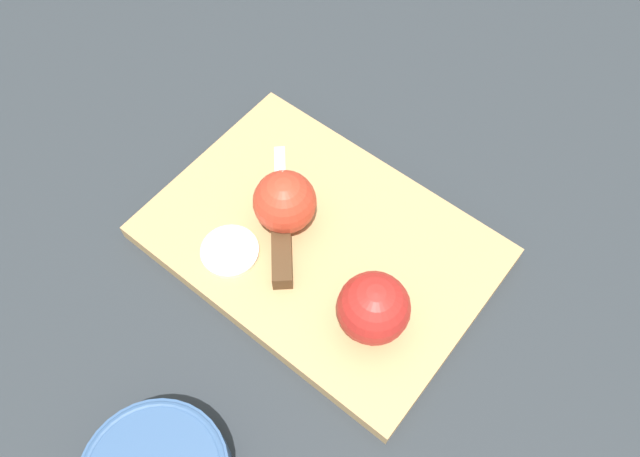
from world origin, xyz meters
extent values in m
plane|color=#282D33|center=(0.00, 0.00, 0.00)|extent=(4.00, 4.00, 0.00)
cube|color=tan|center=(0.00, 0.00, 0.01)|extent=(0.36, 0.27, 0.02)
sphere|color=red|center=(-0.09, 0.05, 0.05)|extent=(0.07, 0.07, 0.07)
cylinder|color=#EFE5C6|center=(-0.09, 0.05, 0.05)|extent=(0.06, 0.02, 0.06)
sphere|color=red|center=(0.04, 0.00, 0.05)|extent=(0.06, 0.06, 0.06)
cylinder|color=#EFE5C6|center=(0.05, 0.00, 0.05)|extent=(0.02, 0.06, 0.06)
cube|color=silver|center=(0.07, -0.03, 0.02)|extent=(0.07, 0.09, 0.00)
cube|color=#472D19|center=(0.02, 0.04, 0.03)|extent=(0.05, 0.06, 0.02)
cylinder|color=#EFE5C6|center=(0.07, 0.06, 0.02)|extent=(0.06, 0.06, 0.01)
camera|label=1|loc=(-0.17, 0.26, 0.57)|focal=35.00mm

